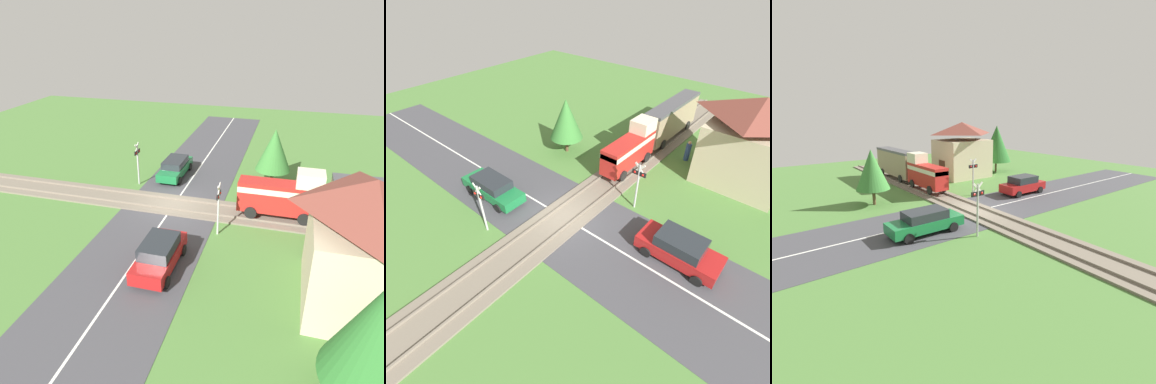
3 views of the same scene
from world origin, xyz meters
The scene contains 11 objects.
ground_plane centered at (0.00, 0.00, 0.00)m, with size 60.00×60.00×0.00m, color #4C7A38.
road_surface centered at (0.00, 0.00, 0.01)m, with size 48.00×6.40×0.02m.
track_bed centered at (0.00, 0.00, 0.07)m, with size 2.80×48.00×0.24m.
train centered at (0.00, 10.82, 1.87)m, with size 1.58×12.60×3.18m.
car_near_crossing centered at (-4.91, -1.44, 0.76)m, with size 4.56×1.80×1.44m.
car_far_side centered at (6.62, 1.44, 0.83)m, with size 4.24×1.87×1.60m.
crossing_signal_west_approach centered at (-2.70, -3.62, 2.07)m, with size 0.90×0.18×3.24m.
crossing_signal_east_approach centered at (2.70, 3.62, 2.07)m, with size 0.90×0.18×3.24m.
station_building centered at (6.65, 10.64, 2.94)m, with size 5.73×4.72×6.03m.
pedestrian_by_station centered at (2.76, 11.08, 0.74)m, with size 0.40×0.40×1.61m.
tree_roadside_hedge centered at (-5.24, 6.08, 2.78)m, with size 2.58×2.58×4.34m.
Camera 1 is at (21.25, 7.22, 11.86)m, focal length 35.00 mm.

